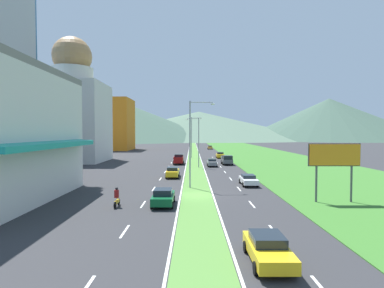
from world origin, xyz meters
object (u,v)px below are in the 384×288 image
(car_2, at_px, (211,163))
(pickup_truck_1, at_px, (226,160))
(street_lamp_near, at_px, (192,139))
(car_4, at_px, (267,248))
(street_lamp_mid, at_px, (197,139))
(car_6, at_px, (219,155))
(pickup_truck_0, at_px, (178,159))
(car_1, at_px, (172,172))
(car_3, at_px, (248,180))
(street_lamp_far, at_px, (192,135))
(billboard_roadside, at_px, (334,158))
(motorcycle_rider, at_px, (116,199))
(car_0, at_px, (209,147))
(car_5, at_px, (162,197))

(car_2, bearing_deg, pickup_truck_1, 134.99)
(street_lamp_near, xyz_separation_m, pickup_truck_1, (7.27, 27.43, -5.02))
(street_lamp_near, distance_m, car_4, 22.62)
(street_lamp_mid, xyz_separation_m, car_6, (6.39, 22.01, -4.65))
(street_lamp_near, xyz_separation_m, car_6, (7.35, 44.03, -5.20))
(car_2, height_order, pickup_truck_0, pickup_truck_0)
(car_4, relative_size, pickup_truck_1, 0.83)
(car_1, bearing_deg, car_3, -124.25)
(street_lamp_mid, height_order, street_lamp_far, street_lamp_far)
(street_lamp_far, distance_m, pickup_truck_1, 18.79)
(street_lamp_near, distance_m, street_lamp_mid, 22.06)
(billboard_roadside, relative_size, car_6, 1.20)
(street_lamp_near, xyz_separation_m, motorcycle_rider, (-6.88, -9.63, -5.26))
(car_0, bearing_deg, car_2, -2.96)
(pickup_truck_1, bearing_deg, street_lamp_near, -14.84)
(billboard_roadside, xyz_separation_m, car_6, (-6.19, 51.98, -3.51))
(car_0, height_order, pickup_truck_1, pickup_truck_1)
(street_lamp_near, bearing_deg, car_4, -79.89)
(billboard_roadside, xyz_separation_m, car_5, (-16.28, -1.12, -3.53))
(car_5, distance_m, pickup_truck_1, 37.85)
(car_2, distance_m, pickup_truck_1, 4.76)
(billboard_roadside, xyz_separation_m, car_2, (-9.64, 32.02, -3.55))
(car_1, relative_size, motorcycle_rider, 2.29)
(billboard_roadside, distance_m, car_0, 95.26)
(street_lamp_near, height_order, billboard_roadside, street_lamp_near)
(car_4, bearing_deg, pickup_truck_0, -172.36)
(pickup_truck_0, bearing_deg, pickup_truck_1, -97.86)
(street_lamp_near, height_order, car_4, street_lamp_near)
(car_6, bearing_deg, car_1, -16.38)
(car_6, bearing_deg, pickup_truck_1, -0.29)
(street_lamp_mid, xyz_separation_m, car_3, (6.20, -20.03, -4.75))
(street_lamp_mid, height_order, car_5, street_lamp_mid)
(car_6, bearing_deg, car_4, -3.04)
(street_lamp_far, xyz_separation_m, motorcycle_rider, (-6.96, -53.66, -5.36))
(car_1, relative_size, car_2, 1.06)
(car_3, distance_m, car_6, 42.04)
(car_4, relative_size, car_6, 0.95)
(car_1, relative_size, car_6, 0.96)
(car_3, distance_m, pickup_truck_1, 25.44)
(car_1, xyz_separation_m, car_6, (10.33, 35.13, 0.01))
(street_lamp_mid, xyz_separation_m, billboard_roadside, (12.58, -29.97, -1.14))
(car_5, bearing_deg, street_lamp_mid, -6.77)
(pickup_truck_1, bearing_deg, billboard_roadside, 10.06)
(street_lamp_far, height_order, car_2, street_lamp_far)
(car_1, distance_m, car_3, 12.27)
(billboard_roadside, height_order, pickup_truck_0, billboard_roadside)
(car_4, relative_size, pickup_truck_0, 0.83)
(street_lamp_far, relative_size, car_2, 2.50)
(car_3, xyz_separation_m, pickup_truck_0, (-10.08, 26.84, 0.28))
(car_6, bearing_deg, pickup_truck_0, -34.06)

